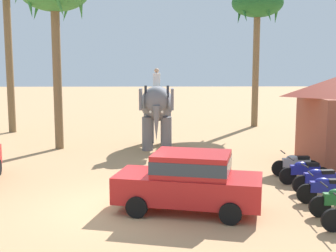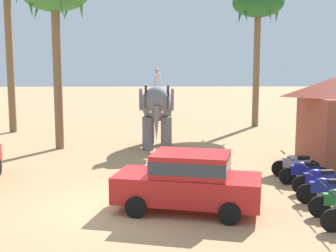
# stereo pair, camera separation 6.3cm
# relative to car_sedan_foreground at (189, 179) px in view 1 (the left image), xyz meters

# --- Properties ---
(ground_plane) EXTENTS (120.00, 120.00, 0.00)m
(ground_plane) POSITION_rel_car_sedan_foreground_xyz_m (-1.96, 0.31, -0.93)
(ground_plane) COLOR tan
(car_sedan_foreground) EXTENTS (4.38, 2.60, 1.70)m
(car_sedan_foreground) POSITION_rel_car_sedan_foreground_xyz_m (0.00, 0.00, 0.00)
(car_sedan_foreground) COLOR red
(car_sedan_foreground) RESTS_ON ground
(elephant_with_mahout) EXTENTS (1.63, 3.87, 3.88)m
(elephant_with_mahout) POSITION_rel_car_sedan_foreground_xyz_m (-0.97, 9.55, 1.06)
(elephant_with_mahout) COLOR slate
(elephant_with_mahout) RESTS_ON ground
(motorcycle_mid_row) EXTENTS (1.80, 0.55, 0.94)m
(motorcycle_mid_row) POSITION_rel_car_sedan_foreground_xyz_m (4.16, 0.61, -0.46)
(motorcycle_mid_row) COLOR black
(motorcycle_mid_row) RESTS_ON ground
(motorcycle_fourth_in_row) EXTENTS (1.80, 0.55, 0.94)m
(motorcycle_fourth_in_row) POSITION_rel_car_sedan_foreground_xyz_m (4.31, 1.71, -0.46)
(motorcycle_fourth_in_row) COLOR black
(motorcycle_fourth_in_row) RESTS_ON ground
(motorcycle_far_in_row) EXTENTS (1.80, 0.55, 0.94)m
(motorcycle_far_in_row) POSITION_rel_car_sedan_foreground_xyz_m (4.17, 2.77, -0.46)
(motorcycle_far_in_row) COLOR black
(motorcycle_far_in_row) RESTS_ON ground
(motorcycle_end_of_row) EXTENTS (1.80, 0.55, 0.94)m
(motorcycle_end_of_row) POSITION_rel_car_sedan_foreground_xyz_m (4.19, 3.87, -0.46)
(motorcycle_end_of_row) COLOR black
(motorcycle_end_of_row) RESTS_ON ground
(palm_tree_behind_elephant) EXTENTS (3.20, 3.20, 8.68)m
(palm_tree_behind_elephant) POSITION_rel_car_sedan_foreground_xyz_m (5.27, 16.70, 6.58)
(palm_tree_behind_elephant) COLOR brown
(palm_tree_behind_elephant) RESTS_ON ground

